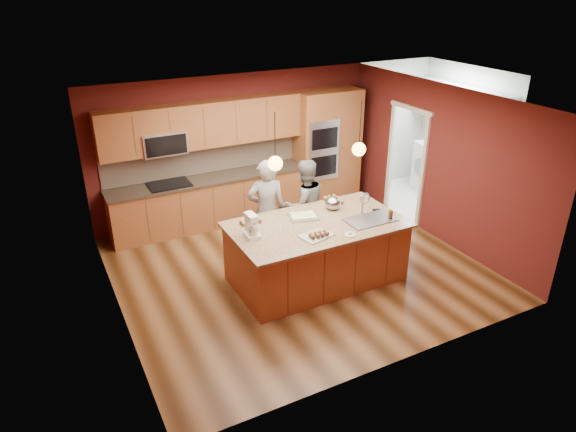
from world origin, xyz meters
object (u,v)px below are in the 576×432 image
stand_mixer (251,227)px  mixing_bowl (333,203)px  person_left (266,210)px  island (317,251)px  person_right (304,205)px

stand_mixer → mixing_bowl: bearing=10.2°
person_left → mixing_bowl: size_ratio=6.79×
mixing_bowl → island: bearing=-143.8°
island → mixing_bowl: size_ratio=10.32×
person_left → person_right: size_ratio=1.07×
island → person_left: person_left is taller
island → person_right: 1.07m
person_left → mixing_bowl: person_left is taller
person_left → person_right: (0.70, 0.00, -0.05)m
person_right → stand_mixer: size_ratio=4.60×
island → stand_mixer: size_ratio=7.48×
person_right → mixing_bowl: (0.15, -0.64, 0.26)m
island → person_left: size_ratio=1.52×
stand_mixer → mixing_bowl: (1.51, 0.28, -0.05)m
stand_mixer → person_left: bearing=54.0°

